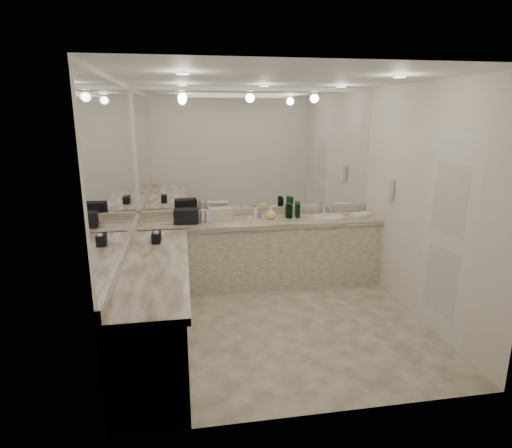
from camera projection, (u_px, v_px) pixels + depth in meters
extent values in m
plane|color=beige|center=(279.00, 323.00, 4.76)|extent=(3.20, 3.20, 0.00)
plane|color=white|center=(283.00, 78.00, 4.11)|extent=(3.20, 3.20, 0.00)
cube|color=silver|center=(256.00, 186.00, 5.87)|extent=(3.20, 0.02, 2.60)
cube|color=silver|center=(121.00, 215.00, 4.17)|extent=(0.02, 3.00, 2.60)
cube|color=silver|center=(423.00, 204.00, 4.69)|extent=(0.02, 3.00, 2.60)
cube|color=silver|center=(260.00, 254.00, 5.80)|extent=(3.20, 0.60, 0.84)
cube|color=beige|center=(260.00, 222.00, 5.68)|extent=(3.20, 0.64, 0.06)
cube|color=silver|center=(156.00, 309.00, 4.16)|extent=(0.60, 2.40, 0.84)
cube|color=beige|center=(154.00, 266.00, 4.05)|extent=(0.64, 2.42, 0.06)
cube|color=beige|center=(257.00, 211.00, 5.93)|extent=(3.20, 0.04, 0.10)
cube|color=beige|center=(126.00, 249.00, 4.26)|extent=(0.04, 3.00, 0.10)
cube|color=white|center=(256.00, 151.00, 5.74)|extent=(3.12, 0.01, 1.55)
cube|color=white|center=(118.00, 167.00, 4.06)|extent=(0.01, 2.92, 1.55)
cylinder|color=white|center=(328.00, 217.00, 5.83)|extent=(0.44, 0.44, 0.03)
cube|color=silver|center=(324.00, 208.00, 6.02)|extent=(0.24, 0.16, 0.14)
cube|color=white|center=(390.00, 189.00, 5.34)|extent=(0.06, 0.10, 0.24)
cube|color=white|center=(446.00, 239.00, 4.28)|extent=(0.02, 0.82, 2.10)
cube|color=black|center=(186.00, 217.00, 5.46)|extent=(0.32, 0.21, 0.18)
cube|color=black|center=(157.00, 237.00, 4.67)|extent=(0.10, 0.21, 0.11)
cube|color=beige|center=(221.00, 213.00, 5.66)|extent=(0.32, 0.22, 0.17)
cube|color=white|center=(361.00, 215.00, 5.86)|extent=(0.30, 0.23, 0.04)
cylinder|color=white|center=(156.00, 238.00, 4.61)|extent=(0.06, 0.06, 0.13)
imported|color=beige|center=(202.00, 214.00, 5.53)|extent=(0.08, 0.08, 0.22)
imported|color=silver|center=(209.00, 213.00, 5.56)|extent=(0.11, 0.11, 0.21)
imported|color=#FFE888|center=(271.00, 213.00, 5.70)|extent=(0.17, 0.17, 0.17)
cylinder|color=#115129|center=(298.00, 211.00, 5.75)|extent=(0.06, 0.06, 0.20)
cylinder|color=#115129|center=(288.00, 211.00, 5.74)|extent=(0.06, 0.06, 0.20)
cylinder|color=#115129|center=(290.00, 212.00, 5.73)|extent=(0.07, 0.07, 0.18)
cylinder|color=#115129|center=(297.00, 209.00, 5.85)|extent=(0.07, 0.07, 0.20)
cylinder|color=#115129|center=(288.00, 210.00, 5.81)|extent=(0.07, 0.07, 0.18)
cylinder|color=silver|center=(217.00, 217.00, 5.62)|extent=(0.06, 0.06, 0.09)
cylinder|color=#E0B28C|center=(175.00, 219.00, 5.58)|extent=(0.04, 0.04, 0.07)
cylinder|color=#9966B2|center=(259.00, 215.00, 5.76)|extent=(0.07, 0.07, 0.09)
cylinder|color=white|center=(255.00, 213.00, 5.75)|extent=(0.05, 0.05, 0.13)
cylinder|color=#3F3F4C|center=(221.00, 216.00, 5.71)|extent=(0.06, 0.06, 0.08)
cylinder|color=white|center=(249.00, 219.00, 5.58)|extent=(0.06, 0.06, 0.07)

